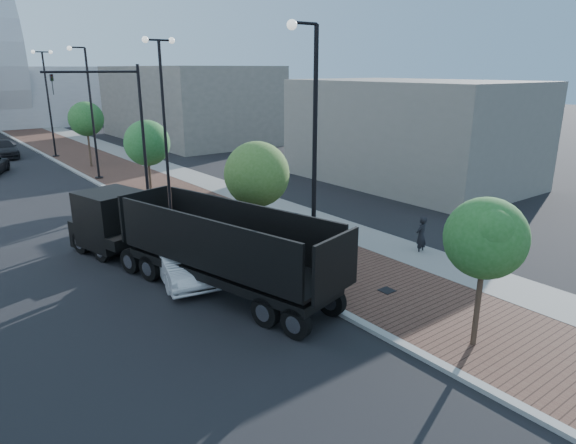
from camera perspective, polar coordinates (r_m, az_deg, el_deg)
sidewalk at (r=45.85m, az=-19.43°, el=6.34°), size 7.00×140.00×0.12m
concrete_strip at (r=46.75m, az=-16.29°, el=6.82°), size 2.40×140.00×0.13m
curb at (r=44.90m, az=-23.66°, el=5.69°), size 0.30×140.00×0.14m
dump_truck at (r=20.55m, az=-14.21°, el=-1.83°), size 5.40×13.47×3.15m
white_sedan at (r=19.89m, az=-12.09°, el=-3.88°), size 2.76×5.23×1.64m
dark_car_far at (r=52.94m, az=-29.54°, el=7.21°), size 2.44×5.46×1.55m
pedestrian at (r=22.56m, az=14.82°, el=-1.48°), size 0.67×0.48×1.69m
streetlight_1 at (r=17.37m, az=2.71°, el=5.57°), size 1.44×0.56×9.21m
streetlight_2 at (r=27.49m, az=-13.77°, el=10.34°), size 1.72×0.56×9.28m
streetlight_3 at (r=38.72m, az=-21.38°, el=10.77°), size 1.44×0.56×9.21m
streetlight_4 at (r=50.29m, az=-25.43°, el=12.03°), size 1.72×0.56×9.28m
traffic_mast at (r=29.91m, az=-17.81°, el=10.84°), size 5.09×0.20×8.00m
tree_0 at (r=14.74m, az=21.46°, el=-1.70°), size 2.32×2.25×4.49m
tree_1 at (r=22.18m, az=-3.48°, el=5.42°), size 2.87×2.87×4.78m
tree_2 at (r=32.67m, az=-15.59°, el=8.60°), size 2.81×2.81×4.77m
tree_3 at (r=43.88m, az=-21.82°, el=10.77°), size 2.72×2.72×5.29m
commercial_block_ne at (r=59.36m, az=-11.36°, el=13.03°), size 12.00×22.00×8.00m
commercial_block_e at (r=36.89m, az=13.60°, el=9.87°), size 10.00×16.00×7.00m
utility_cover_1 at (r=18.62m, az=11.11°, el=-7.60°), size 0.50×0.50×0.02m
utility_cover_2 at (r=26.62m, az=-6.85°, el=0.17°), size 0.50×0.50×0.02m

